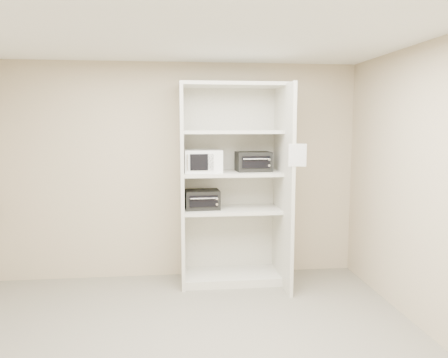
{
  "coord_description": "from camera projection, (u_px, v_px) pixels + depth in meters",
  "views": [
    {
      "loc": [
        -0.06,
        -3.51,
        1.94
      ],
      "look_at": [
        0.48,
        1.3,
        1.33
      ],
      "focal_mm": 35.0,
      "sensor_mm": 36.0,
      "label": 1
    }
  ],
  "objects": [
    {
      "name": "floor",
      "position": [
        185.0,
        354.0,
        3.71
      ],
      "size": [
        4.5,
        4.0,
        0.01
      ],
      "primitive_type": "cube",
      "color": "slate",
      "rests_on": "ground"
    },
    {
      "name": "ceiling",
      "position": [
        181.0,
        25.0,
        3.37
      ],
      "size": [
        4.5,
        4.0,
        0.01
      ],
      "primitive_type": "cube",
      "color": "white"
    },
    {
      "name": "wall_back",
      "position": [
        180.0,
        171.0,
        5.51
      ],
      "size": [
        4.5,
        0.02,
        2.7
      ],
      "primitive_type": "cube",
      "color": "tan",
      "rests_on": "ground"
    },
    {
      "name": "wall_front",
      "position": [
        193.0,
        290.0,
        1.57
      ],
      "size": [
        4.5,
        0.02,
        2.7
      ],
      "primitive_type": "cube",
      "color": "tan",
      "rests_on": "ground"
    },
    {
      "name": "wall_right",
      "position": [
        443.0,
        193.0,
        3.79
      ],
      "size": [
        0.02,
        4.0,
        2.7
      ],
      "primitive_type": "cube",
      "color": "tan",
      "rests_on": "ground"
    },
    {
      "name": "shelving_unit",
      "position": [
        235.0,
        191.0,
        5.32
      ],
      "size": [
        1.24,
        0.92,
        2.42
      ],
      "color": "silver",
      "rests_on": "floor"
    },
    {
      "name": "microwave",
      "position": [
        203.0,
        161.0,
        5.23
      ],
      "size": [
        0.45,
        0.34,
        0.27
      ],
      "primitive_type": "cube",
      "rotation": [
        0.0,
        0.0,
        0.01
      ],
      "color": "white",
      "rests_on": "shelving_unit"
    },
    {
      "name": "toaster_oven_upper",
      "position": [
        253.0,
        161.0,
        5.32
      ],
      "size": [
        0.43,
        0.33,
        0.24
      ],
      "primitive_type": "cube",
      "rotation": [
        0.0,
        0.0,
        0.04
      ],
      "color": "black",
      "rests_on": "shelving_unit"
    },
    {
      "name": "toaster_oven_lower",
      "position": [
        202.0,
        199.0,
        5.29
      ],
      "size": [
        0.42,
        0.33,
        0.23
      ],
      "primitive_type": "cube",
      "rotation": [
        0.0,
        0.0,
        0.05
      ],
      "color": "black",
      "rests_on": "shelving_unit"
    },
    {
      "name": "paper_sign",
      "position": [
        298.0,
        155.0,
        4.7
      ],
      "size": [
        0.19,
        0.02,
        0.24
      ],
      "primitive_type": "cube",
      "rotation": [
        0.0,
        0.0,
        -0.09
      ],
      "color": "white",
      "rests_on": "shelving_unit"
    }
  ]
}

